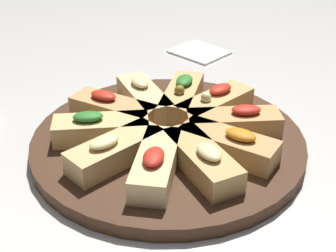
{
  "coord_description": "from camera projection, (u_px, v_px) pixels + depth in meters",
  "views": [
    {
      "loc": [
        -0.43,
        0.37,
        0.37
      ],
      "look_at": [
        0.0,
        0.0,
        0.04
      ],
      "focal_mm": 50.0,
      "sensor_mm": 36.0,
      "label": 1
    }
  ],
  "objects": [
    {
      "name": "ground_plane",
      "position": [
        168.0,
        147.0,
        0.68
      ],
      "size": [
        3.0,
        3.0,
        0.0
      ],
      "primitive_type": "plane",
      "color": "beige"
    },
    {
      "name": "serving_board",
      "position": [
        168.0,
        141.0,
        0.67
      ],
      "size": [
        0.39,
        0.39,
        0.02
      ],
      "primitive_type": "cylinder",
      "color": "#422819",
      "rests_on": "ground_plane"
    },
    {
      "name": "focaccia_slice_0",
      "position": [
        234.0,
        123.0,
        0.66
      ],
      "size": [
        0.11,
        0.13,
        0.04
      ],
      "color": "tan",
      "rests_on": "serving_board"
    },
    {
      "name": "focaccia_slice_1",
      "position": [
        213.0,
        104.0,
        0.71
      ],
      "size": [
        0.05,
        0.13,
        0.04
      ],
      "color": "tan",
      "rests_on": "serving_board"
    },
    {
      "name": "focaccia_slice_2",
      "position": [
        182.0,
        96.0,
        0.74
      ],
      "size": [
        0.11,
        0.13,
        0.04
      ],
      "color": "tan",
      "rests_on": "serving_board"
    },
    {
      "name": "focaccia_slice_3",
      "position": [
        144.0,
        97.0,
        0.73
      ],
      "size": [
        0.14,
        0.08,
        0.04
      ],
      "color": "#E5C689",
      "rests_on": "serving_board"
    },
    {
      "name": "focaccia_slice_4",
      "position": [
        113.0,
        110.0,
        0.7
      ],
      "size": [
        0.14,
        0.09,
        0.04
      ],
      "color": "tan",
      "rests_on": "serving_board"
    },
    {
      "name": "focaccia_slice_5",
      "position": [
        100.0,
        129.0,
        0.65
      ],
      "size": [
        0.11,
        0.13,
        0.04
      ],
      "color": "#DBB775",
      "rests_on": "serving_board"
    },
    {
      "name": "focaccia_slice_6",
      "position": [
        115.0,
        151.0,
        0.6
      ],
      "size": [
        0.05,
        0.13,
        0.04
      ],
      "color": "#DBB775",
      "rests_on": "serving_board"
    },
    {
      "name": "focaccia_slice_7",
      "position": [
        156.0,
        163.0,
        0.58
      ],
      "size": [
        0.12,
        0.13,
        0.04
      ],
      "color": "#E5C689",
      "rests_on": "serving_board"
    },
    {
      "name": "focaccia_slice_8",
      "position": [
        202.0,
        159.0,
        0.58
      ],
      "size": [
        0.14,
        0.08,
        0.04
      ],
      "color": "tan",
      "rests_on": "serving_board"
    },
    {
      "name": "focaccia_slice_9",
      "position": [
        229.0,
        144.0,
        0.61
      ],
      "size": [
        0.14,
        0.08,
        0.04
      ],
      "color": "tan",
      "rests_on": "serving_board"
    },
    {
      "name": "napkin_stack",
      "position": [
        199.0,
        51.0,
        0.99
      ],
      "size": [
        0.12,
        0.1,
        0.01
      ],
      "primitive_type": "cube",
      "rotation": [
        0.0,
        0.0,
        0.11
      ],
      "color": "white",
      "rests_on": "ground_plane"
    }
  ]
}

